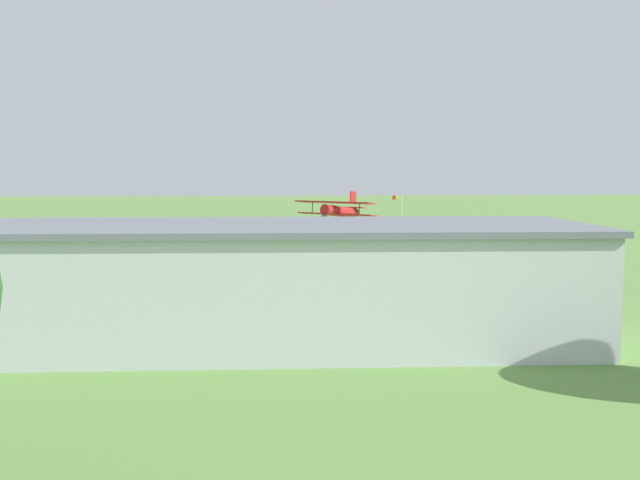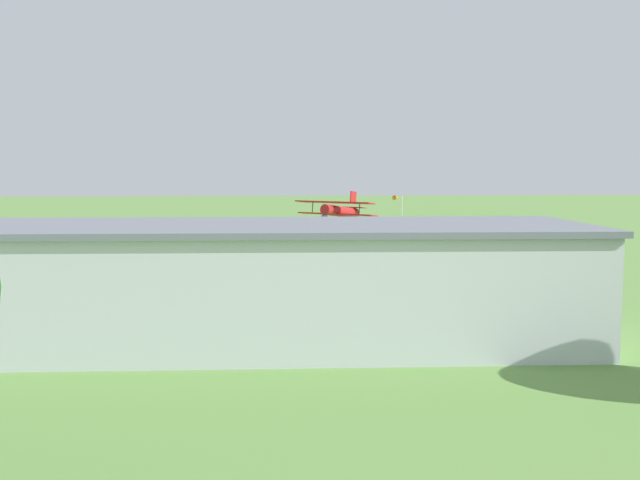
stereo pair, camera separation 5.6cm
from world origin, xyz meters
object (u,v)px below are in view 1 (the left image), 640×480
hangar (274,283)px  person_by_parked_cars (52,289)px  person_watching_takeoff (77,291)px  person_walking_on_apron (64,295)px  biplane (339,211)px  person_crossing_taxiway (96,287)px  person_near_hangar_door (504,296)px  car_yellow (0,300)px  windsock (397,202)px

hangar → person_by_parked_cars: bearing=-42.0°
person_watching_takeoff → person_by_parked_cars: bearing=-28.9°
person_watching_takeoff → person_walking_on_apron: size_ratio=1.04×
hangar → biplane: (-6.92, -31.26, 2.39)m
person_crossing_taxiway → person_near_hangar_door: person_crossing_taxiway is taller
person_crossing_taxiway → biplane: bearing=-142.5°
person_crossing_taxiway → hangar: bearing=131.3°
biplane → person_walking_on_apron: (22.13, 18.92, -5.03)m
biplane → person_crossing_taxiway: (20.54, 15.76, -4.94)m
person_walking_on_apron → person_near_hangar_door: 32.20m
hangar → person_crossing_taxiway: 20.79m
person_watching_takeoff → car_yellow: bearing=41.3°
person_crossing_taxiway → person_watching_takeoff: bearing=55.6°
person_crossing_taxiway → person_walking_on_apron: bearing=63.4°
person_watching_takeoff → person_crossing_taxiway: 1.87m
person_near_hangar_door → person_crossing_taxiway: bearing=-11.0°
hangar → person_near_hangar_door: 19.58m
car_yellow → person_crossing_taxiway: (-5.41, -5.36, 0.02)m
biplane → hangar: bearing=77.5°
hangar → person_near_hangar_door: (-16.87, -9.57, -2.65)m
person_by_parked_cars → biplane: bearing=-145.9°
person_near_hangar_door → windsock: size_ratio=0.24×
hangar → car_yellow: bearing=-28.0°
person_by_parked_cars → person_crossing_taxiway: bearing=-174.0°
person_crossing_taxiway → person_near_hangar_door: size_ratio=1.12×
person_walking_on_apron → person_by_parked_cars: 3.27m
hangar → person_walking_on_apron: size_ratio=22.51×
person_watching_takeoff → person_by_parked_cars: 2.49m
person_walking_on_apron → person_crossing_taxiway: (-1.58, -3.16, 0.09)m
biplane → car_yellow: size_ratio=1.82×
car_yellow → hangar: bearing=152.0°
hangar → person_walking_on_apron: 19.76m
person_near_hangar_door → person_by_parked_cars: person_by_parked_cars is taller
person_walking_on_apron → person_near_hangar_door: person_walking_on_apron is taller
windsock → biplane: bearing=63.9°
person_watching_takeoff → person_near_hangar_door: bearing=172.1°
hangar → person_by_parked_cars: size_ratio=22.89×
biplane → person_watching_takeoff: biplane is taller
person_near_hangar_door → person_by_parked_cars: bearing=-9.4°
person_watching_takeoff → person_near_hangar_door: 31.85m
biplane → person_watching_takeoff: size_ratio=4.71×
person_near_hangar_door → person_by_parked_cars: (33.73, -5.59, 0.00)m
car_yellow → person_crossing_taxiway: 7.62m
person_walking_on_apron → person_watching_takeoff: bearing=-108.1°
hangar → person_near_hangar_door: bearing=-150.4°
hangar → person_near_hangar_door: hangar is taller
biplane → person_by_parked_cars: bearing=34.1°
person_walking_on_apron → person_near_hangar_door: size_ratio=1.02×
person_by_parked_cars → windsock: size_ratio=0.24×
biplane → person_by_parked_cars: (23.78, 16.10, -5.05)m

